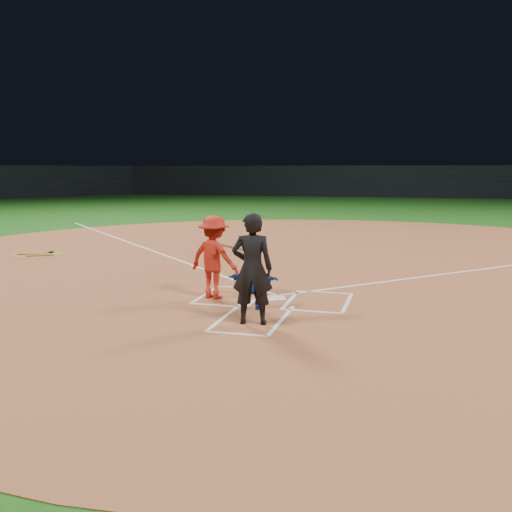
% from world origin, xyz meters
% --- Properties ---
extents(ground, '(120.00, 120.00, 0.00)m').
position_xyz_m(ground, '(0.00, 0.00, 0.00)').
color(ground, '#144A12').
rests_on(ground, ground).
extents(home_plate_dirt, '(28.00, 28.00, 0.01)m').
position_xyz_m(home_plate_dirt, '(0.00, 6.00, 0.01)').
color(home_plate_dirt, brown).
rests_on(home_plate_dirt, ground).
extents(stadium_wall_far, '(80.00, 1.20, 3.20)m').
position_xyz_m(stadium_wall_far, '(0.00, 48.00, 1.60)').
color(stadium_wall_far, black).
rests_on(stadium_wall_far, ground).
extents(home_plate, '(0.60, 0.60, 0.02)m').
position_xyz_m(home_plate, '(0.00, 0.00, 0.02)').
color(home_plate, white).
rests_on(home_plate, home_plate_dirt).
extents(on_deck_circle, '(1.70, 1.70, 0.01)m').
position_xyz_m(on_deck_circle, '(-9.03, 4.25, 0.02)').
color(on_deck_circle, brown).
rests_on(on_deck_circle, home_plate_dirt).
extents(on_deck_logo, '(0.80, 0.80, 0.00)m').
position_xyz_m(on_deck_logo, '(-9.03, 4.25, 0.02)').
color(on_deck_logo, gold).
rests_on(on_deck_logo, on_deck_circle).
extents(on_deck_bat_a, '(0.09, 0.84, 0.06)m').
position_xyz_m(on_deck_bat_a, '(-8.88, 4.50, 0.05)').
color(on_deck_bat_a, olive).
rests_on(on_deck_bat_a, on_deck_circle).
extents(on_deck_bat_b, '(0.75, 0.49, 0.06)m').
position_xyz_m(on_deck_bat_b, '(-9.23, 4.15, 0.05)').
color(on_deck_bat_b, brown).
rests_on(on_deck_bat_b, on_deck_circle).
extents(on_deck_bat_c, '(0.74, 0.52, 0.06)m').
position_xyz_m(on_deck_bat_c, '(-8.73, 3.95, 0.05)').
color(on_deck_bat_c, olive).
rests_on(on_deck_bat_c, on_deck_circle).
extents(bat_weight_donut, '(0.19, 0.19, 0.05)m').
position_xyz_m(bat_weight_donut, '(-8.83, 4.65, 0.05)').
color(bat_weight_donut, black).
rests_on(bat_weight_donut, on_deck_circle).
extents(catcher, '(1.05, 0.35, 1.12)m').
position_xyz_m(catcher, '(-0.22, -0.99, 0.57)').
color(catcher, '#13339E').
rests_on(catcher, home_plate_dirt).
extents(umpire, '(0.82, 0.61, 2.04)m').
position_xyz_m(umpire, '(0.08, -2.08, 1.03)').
color(umpire, black).
rests_on(umpire, home_plate_dirt).
extents(chalk_markings, '(28.35, 17.32, 0.01)m').
position_xyz_m(chalk_markings, '(0.00, 5.29, 0.01)').
color(chalk_markings, white).
rests_on(chalk_markings, home_plate_dirt).
extents(batter_at_plate, '(1.61, 0.95, 1.80)m').
position_xyz_m(batter_at_plate, '(-1.28, -0.27, 0.91)').
color(batter_at_plate, '#B41F14').
rests_on(batter_at_plate, home_plate_dirt).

